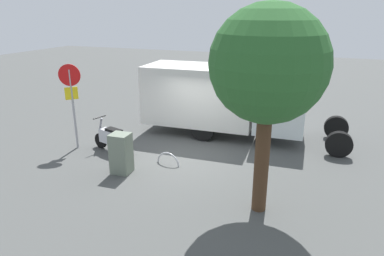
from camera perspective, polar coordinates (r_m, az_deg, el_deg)
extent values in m
plane|color=#4A4C4A|center=(12.04, -1.30, -4.79)|extent=(60.00, 60.00, 0.00)
cylinder|color=black|center=(13.40, 1.79, -0.22)|extent=(0.91, 0.29, 0.90)
cylinder|color=black|center=(15.14, 3.90, 2.01)|extent=(0.91, 0.29, 0.90)
cylinder|color=black|center=(12.94, 22.92, -2.48)|extent=(0.91, 0.29, 0.90)
cylinder|color=black|center=(14.73, 22.54, 0.09)|extent=(0.91, 0.29, 0.90)
cube|color=silver|center=(14.07, 1.41, 5.55)|extent=(4.47, 2.38, 2.28)
cube|color=silver|center=(13.54, 14.41, 3.59)|extent=(1.89, 2.17, 1.90)
cube|color=black|center=(13.40, 14.62, 6.07)|extent=(1.90, 2.02, 0.60)
cylinder|color=black|center=(13.16, -14.72, -2.00)|extent=(0.57, 0.25, 0.56)
cylinder|color=black|center=(12.25, -11.07, -3.30)|extent=(0.57, 0.25, 0.56)
cube|color=silver|center=(12.56, -12.90, -1.50)|extent=(1.15, 0.61, 0.48)
cube|color=black|center=(12.40, -12.70, -0.42)|extent=(0.69, 0.45, 0.12)
cylinder|color=slate|center=(12.94, -14.78, 0.22)|extent=(0.29, 0.15, 0.69)
cylinder|color=black|center=(12.84, -14.91, 1.70)|extent=(0.19, 0.54, 0.04)
cylinder|color=#9E9EA3|center=(13.09, -18.81, 2.83)|extent=(0.08, 0.08, 2.88)
cylinder|color=red|center=(12.81, -19.45, 8.17)|extent=(0.71, 0.32, 0.76)
cube|color=yellow|center=(12.93, -19.15, 5.39)|extent=(0.33, 0.33, 0.44)
cylinder|color=#47301E|center=(8.66, 11.36, -5.09)|extent=(0.36, 0.36, 2.73)
sphere|color=#285C28|center=(8.02, 12.43, 10.18)|extent=(2.69, 2.69, 2.69)
cube|color=slate|center=(10.93, -11.54, -4.11)|extent=(0.61, 0.55, 1.27)
torus|color=#B7B7BC|center=(11.53, -3.91, -5.95)|extent=(0.85, 0.17, 0.85)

